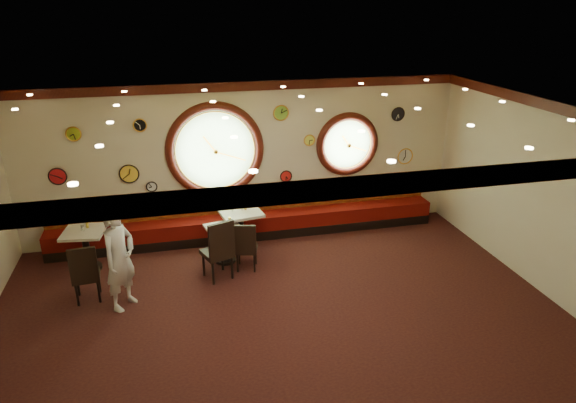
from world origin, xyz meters
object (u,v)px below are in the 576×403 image
(chair_a, at_px, (85,270))
(condiment_c_salt, at_px, (232,209))
(condiment_b_pepper, at_px, (226,224))
(chair_b, at_px, (219,246))
(condiment_a_bottle, at_px, (87,224))
(condiment_c_bottle, at_px, (245,206))
(condiment_b_salt, at_px, (222,225))
(waiter, at_px, (120,259))
(table_a, at_px, (86,245))
(condiment_a_salt, at_px, (81,228))
(chair_c, at_px, (246,244))
(condiment_a_pepper, at_px, (83,228))
(table_c, at_px, (241,225))
(condiment_c_pepper, at_px, (242,208))
(condiment_b_bottle, at_px, (230,222))
(table_b, at_px, (225,240))

(chair_a, height_order, condiment_c_salt, chair_a)
(condiment_c_salt, xyz_separation_m, condiment_b_pepper, (-0.18, -0.38, -0.13))
(condiment_b_pepper, bearing_deg, chair_b, -106.12)
(condiment_a_bottle, bearing_deg, condiment_c_bottle, 0.71)
(condiment_b_pepper, relative_size, condiment_a_bottle, 0.74)
(condiment_b_salt, bearing_deg, waiter, -146.66)
(table_a, height_order, condiment_c_salt, condiment_c_salt)
(table_a, xyz_separation_m, condiment_a_salt, (-0.03, 0.01, 0.34))
(chair_c, xyz_separation_m, condiment_a_pepper, (-2.83, 0.71, 0.30))
(condiment_b_pepper, bearing_deg, condiment_a_bottle, 171.73)
(table_c, relative_size, condiment_b_salt, 8.84)
(condiment_b_salt, height_order, condiment_c_bottle, condiment_c_bottle)
(condiment_c_pepper, height_order, waiter, waiter)
(chair_a, bearing_deg, table_a, 91.35)
(table_a, height_order, chair_b, chair_b)
(chair_a, height_order, condiment_c_bottle, chair_a)
(condiment_a_bottle, relative_size, waiter, 0.09)
(table_a, bearing_deg, condiment_c_salt, 2.89)
(table_a, height_order, condiment_c_bottle, condiment_c_bottle)
(condiment_a_salt, height_order, condiment_c_pepper, condiment_c_pepper)
(condiment_a_salt, bearing_deg, condiment_a_bottle, 49.48)
(chair_a, distance_m, condiment_b_bottle, 2.67)
(condiment_c_pepper, bearing_deg, condiment_b_salt, -136.83)
(condiment_a_bottle, height_order, condiment_b_bottle, condiment_a_bottle)
(table_a, bearing_deg, condiment_a_bottle, 64.77)
(chair_c, xyz_separation_m, condiment_b_pepper, (-0.30, 0.48, 0.22))
(chair_c, distance_m, condiment_b_salt, 0.62)
(condiment_a_salt, xyz_separation_m, waiter, (0.75, -1.43, 0.03))
(condiment_b_pepper, height_order, condiment_b_bottle, condiment_b_bottle)
(condiment_b_bottle, bearing_deg, table_b, -160.47)
(condiment_b_pepper, bearing_deg, chair_c, -57.94)
(condiment_c_salt, bearing_deg, condiment_c_pepper, 3.92)
(condiment_a_pepper, bearing_deg, condiment_c_pepper, 3.15)
(chair_a, height_order, condiment_c_pepper, chair_a)
(condiment_b_pepper, distance_m, condiment_a_bottle, 2.51)
(condiment_a_salt, height_order, waiter, waiter)
(table_c, relative_size, condiment_c_bottle, 5.60)
(table_b, height_order, condiment_c_bottle, condiment_c_bottle)
(table_c, xyz_separation_m, condiment_c_salt, (-0.15, 0.01, 0.36))
(chair_b, bearing_deg, table_b, 55.57)
(table_b, height_order, chair_c, chair_c)
(condiment_a_salt, bearing_deg, chair_b, -21.95)
(table_b, xyz_separation_m, condiment_b_bottle, (0.12, 0.04, 0.35))
(condiment_a_bottle, relative_size, condiment_c_bottle, 0.97)
(condiment_a_pepper, distance_m, condiment_b_pepper, 2.54)
(condiment_c_salt, height_order, condiment_a_bottle, condiment_a_bottle)
(table_c, bearing_deg, condiment_a_pepper, -177.34)
(chair_a, distance_m, condiment_c_pepper, 3.09)
(condiment_a_salt, xyz_separation_m, condiment_a_bottle, (0.09, 0.11, 0.03))
(condiment_a_pepper, height_order, waiter, waiter)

